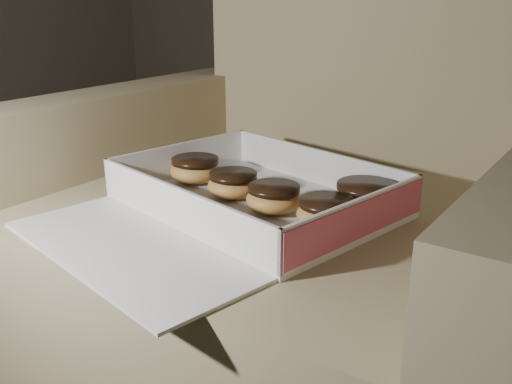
{
  "coord_description": "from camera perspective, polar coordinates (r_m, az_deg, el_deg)",
  "views": [
    {
      "loc": [
        0.68,
        -0.28,
        0.81
      ],
      "look_at": [
        0.16,
        0.47,
        0.49
      ],
      "focal_mm": 40.0,
      "sensor_mm": 36.0,
      "label": 1
    }
  ],
  "objects": [
    {
      "name": "armchair",
      "position": [
        1.13,
        4.58,
        -6.34
      ],
      "size": [
        1.0,
        0.84,
        1.04
      ],
      "color": "#8F7E5B",
      "rests_on": "floor"
    },
    {
      "name": "bakery_box",
      "position": [
        0.94,
        -1.89,
        -1.47
      ],
      "size": [
        0.53,
        0.59,
        0.07
      ],
      "rotation": [
        0.0,
        0.0,
        -0.21
      ],
      "color": "white",
      "rests_on": "armchair"
    },
    {
      "name": "donut_a",
      "position": [
        0.93,
        1.8,
        -0.56
      ],
      "size": [
        0.09,
        0.09,
        0.05
      ],
      "color": "gold",
      "rests_on": "bakery_box"
    },
    {
      "name": "donut_b",
      "position": [
        0.94,
        10.95,
        -0.53
      ],
      "size": [
        0.1,
        0.1,
        0.05
      ],
      "color": "gold",
      "rests_on": "bakery_box"
    },
    {
      "name": "donut_c",
      "position": [
        1.0,
        -2.28,
        0.82
      ],
      "size": [
        0.09,
        0.09,
        0.05
      ],
      "color": "gold",
      "rests_on": "bakery_box"
    },
    {
      "name": "donut_d",
      "position": [
        0.87,
        7.12,
        -2.09
      ],
      "size": [
        0.09,
        0.09,
        0.05
      ],
      "color": "gold",
      "rests_on": "bakery_box"
    },
    {
      "name": "donut_e",
      "position": [
        1.08,
        -6.08,
        2.29
      ],
      "size": [
        0.1,
        0.1,
        0.05
      ],
      "color": "gold",
      "rests_on": "bakery_box"
    },
    {
      "name": "crumb_a",
      "position": [
        0.85,
        -3.46,
        -4.3
      ],
      "size": [
        0.01,
        0.01,
        0.0
      ],
      "primitive_type": "ellipsoid",
      "color": "black",
      "rests_on": "bakery_box"
    },
    {
      "name": "crumb_b",
      "position": [
        1.05,
        -8.77,
        0.21
      ],
      "size": [
        0.01,
        0.01,
        0.0
      ],
      "primitive_type": "ellipsoid",
      "color": "black",
      "rests_on": "bakery_box"
    },
    {
      "name": "crumb_c",
      "position": [
        0.8,
        0.96,
        -5.61
      ],
      "size": [
        0.01,
        0.01,
        0.0
      ],
      "primitive_type": "ellipsoid",
      "color": "black",
      "rests_on": "bakery_box"
    },
    {
      "name": "crumb_d",
      "position": [
        0.97,
        -7.1,
        -1.14
      ],
      "size": [
        0.01,
        0.01,
        0.0
      ],
      "primitive_type": "ellipsoid",
      "color": "black",
      "rests_on": "bakery_box"
    }
  ]
}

